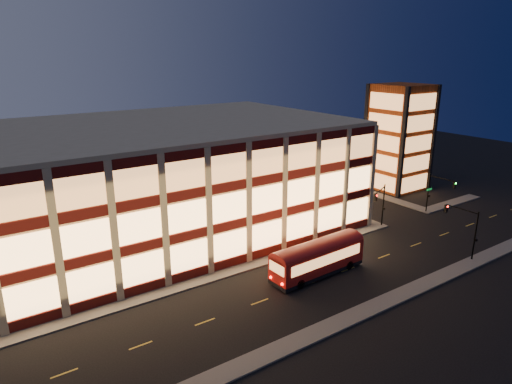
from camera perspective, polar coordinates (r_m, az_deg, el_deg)
ground at (r=50.65m, az=-1.63°, el=-10.05°), size 200.00×200.00×0.00m
sidewalk_office_south at (r=50.01m, az=-5.19°, el=-10.41°), size 54.00×2.00×0.15m
sidewalk_office_east at (r=76.12m, az=5.87°, el=-0.60°), size 2.00×30.00×0.15m
sidewalk_tower_south at (r=78.74m, az=23.09°, el=-1.32°), size 14.00×2.00×0.15m
sidewalk_tower_west at (r=83.43m, az=11.63°, el=0.72°), size 2.00×30.00×0.15m
sidewalk_near at (r=41.81m, az=8.60°, el=-16.56°), size 100.00×2.00×0.15m
office_building at (r=60.94m, az=-12.76°, el=1.59°), size 50.45×30.45×14.50m
stair_tower at (r=82.66m, az=17.42°, el=6.49°), size 8.60×8.60×18.00m
traffic_signal_far at (r=63.19m, az=15.32°, el=-1.02°), size 3.79×1.87×6.00m
traffic_signal_right at (r=71.49m, az=21.72°, el=0.44°), size 1.20×4.37×6.00m
traffic_signal_near at (r=58.17m, az=24.61°, el=-3.57°), size 0.32×4.45×6.00m
trolley_bus at (r=49.87m, az=7.73°, el=-7.94°), size 11.46×3.31×3.85m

